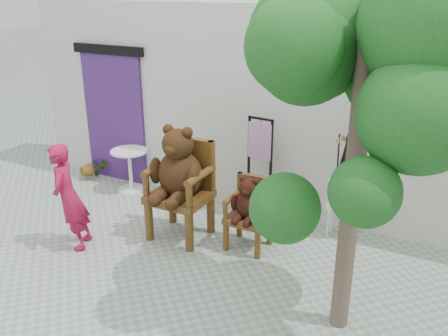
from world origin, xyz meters
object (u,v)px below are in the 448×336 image
object	(u,v)px
display_stand	(259,180)
stool_bucket	(339,193)
tree	(371,57)
chair_small	(250,206)
chair_big	(180,175)
cafe_table	(130,165)
person	(69,197)

from	to	relation	value
display_stand	stool_bucket	bearing A→B (deg)	3.79
display_stand	tree	bearing A→B (deg)	-39.67
chair_small	display_stand	size ratio (longest dim) A/B	0.66
display_stand	stool_bucket	xyz separation A→B (m)	(1.17, -0.04, 0.06)
stool_bucket	chair_big	bearing A→B (deg)	-153.15
chair_small	display_stand	world-z (taller)	display_stand
cafe_table	stool_bucket	world-z (taller)	stool_bucket
cafe_table	stool_bucket	xyz separation A→B (m)	(3.45, 0.05, 0.20)
cafe_table	tree	distance (m)	4.86
person	tree	distance (m)	4.04
stool_bucket	tree	world-z (taller)	tree
chair_big	cafe_table	bearing A→B (deg)	150.12
person	cafe_table	world-z (taller)	person
display_stand	cafe_table	bearing A→B (deg)	-171.74
person	cafe_table	distance (m)	1.89
cafe_table	stool_bucket	bearing A→B (deg)	0.91
chair_big	chair_small	distance (m)	1.01
chair_small	display_stand	distance (m)	0.88
cafe_table	display_stand	distance (m)	2.28
person	display_stand	distance (m)	2.63
display_stand	stool_bucket	world-z (taller)	display_stand
cafe_table	display_stand	xyz separation A→B (m)	(2.28, 0.10, 0.14)
person	stool_bucket	distance (m)	3.51
person	tree	bearing A→B (deg)	66.36
cafe_table	person	bearing A→B (deg)	-75.37
cafe_table	chair_small	bearing A→B (deg)	-16.55
chair_small	cafe_table	world-z (taller)	chair_small
display_stand	person	bearing A→B (deg)	-127.55
tree	stool_bucket	bearing A→B (deg)	107.66
chair_small	person	world-z (taller)	person
chair_big	cafe_table	size ratio (longest dim) A/B	2.22
chair_small	cafe_table	distance (m)	2.63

